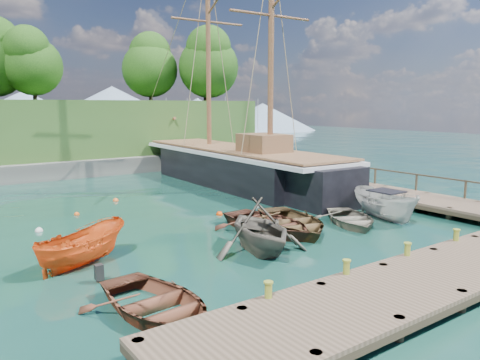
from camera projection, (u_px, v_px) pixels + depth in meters
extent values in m
plane|color=#123C31|center=(266.00, 246.00, 18.77)|extent=(160.00, 160.00, 0.00)
cube|color=brown|center=(446.00, 269.00, 14.61)|extent=(20.00, 3.20, 0.12)
cube|color=#2B2419|center=(445.00, 274.00, 14.64)|extent=(20.00, 3.20, 0.20)
cube|color=brown|center=(336.00, 182.00, 30.91)|extent=(3.20, 24.00, 0.12)
cube|color=#2B2419|center=(335.00, 185.00, 30.94)|extent=(3.20, 24.00, 0.20)
cylinder|color=#2B2419|center=(222.00, 171.00, 39.64)|extent=(0.28, 0.28, 1.10)
cylinder|color=#2B2419|center=(247.00, 169.00, 41.13)|extent=(0.28, 0.28, 1.10)
cylinder|color=olive|center=(268.00, 319.00, 12.38)|extent=(0.26, 0.26, 0.45)
cylinder|color=olive|center=(345.00, 293.00, 14.10)|extent=(0.26, 0.26, 0.45)
cylinder|color=olive|center=(406.00, 272.00, 15.82)|extent=(0.26, 0.26, 0.45)
cylinder|color=olive|center=(455.00, 256.00, 17.54)|extent=(0.26, 0.26, 0.45)
imported|color=brown|center=(157.00, 316.00, 12.59)|extent=(3.61, 4.76, 0.93)
imported|color=#5C574B|center=(259.00, 252.00, 18.06)|extent=(4.53, 4.96, 2.23)
imported|color=#4D3920|center=(292.00, 231.00, 21.07)|extent=(4.98, 5.96, 1.06)
imported|color=#6D6758|center=(351.00, 225.00, 22.15)|extent=(4.36, 4.83, 0.82)
imported|color=#4E2A1D|center=(268.00, 232.00, 20.86)|extent=(3.81, 5.17, 1.04)
imported|color=#EB5617|center=(83.00, 265.00, 16.58)|extent=(4.13, 2.95, 1.50)
imported|color=beige|center=(385.00, 219.00, 23.21)|extent=(2.72, 4.68, 1.70)
cube|color=black|center=(237.00, 174.00, 33.33)|extent=(5.45, 15.30, 3.15)
cube|color=black|center=(177.00, 160.00, 41.34)|extent=(2.87, 4.85, 2.83)
cube|color=black|center=(321.00, 192.00, 26.20)|extent=(3.58, 4.01, 2.99)
cube|color=silver|center=(237.00, 152.00, 33.08)|extent=(5.67, 20.06, 0.25)
cube|color=brown|center=(237.00, 149.00, 33.04)|extent=(5.21, 19.61, 0.12)
cube|color=brown|center=(264.00, 143.00, 30.28)|extent=(2.56, 3.09, 1.20)
cylinder|color=brown|center=(159.00, 125.00, 43.82)|extent=(0.48, 6.90, 1.69)
cylinder|color=brown|center=(208.00, 33.00, 34.93)|extent=(0.36, 0.36, 16.71)
cylinder|color=brown|center=(271.00, 28.00, 28.62)|extent=(0.36, 0.36, 15.37)
cylinder|color=#8C7A59|center=(172.00, 39.00, 40.00)|extent=(0.46, 11.55, 9.71)
sphere|color=white|center=(48.00, 256.00, 17.55)|extent=(0.29, 0.29, 0.29)
sphere|color=#DC4E00|center=(103.00, 224.00, 22.27)|extent=(0.28, 0.28, 0.28)
sphere|color=#E53C03|center=(219.00, 215.00, 24.12)|extent=(0.34, 0.34, 0.34)
sphere|color=silver|center=(258.00, 207.00, 26.04)|extent=(0.32, 0.32, 0.32)
sphere|color=#E45815|center=(77.00, 215.00, 24.11)|extent=(0.28, 0.28, 0.28)
sphere|color=orange|center=(116.00, 201.00, 27.60)|extent=(0.33, 0.33, 0.33)
sphere|color=silver|center=(39.00, 231.00, 20.95)|extent=(0.34, 0.34, 0.34)
sphere|color=red|center=(259.00, 226.00, 21.98)|extent=(0.31, 0.31, 0.31)
cylinder|color=#382616|center=(209.00, 94.00, 47.11)|extent=(0.36, 0.36, 1.40)
sphere|color=#1E4313|center=(209.00, 68.00, 46.69)|extent=(6.00, 6.00, 6.00)
cylinder|color=#382616|center=(35.00, 93.00, 41.87)|extent=(0.36, 0.36, 1.40)
sphere|color=#1E4313|center=(33.00, 66.00, 41.50)|extent=(5.13, 5.13, 5.13)
cylinder|color=#382616|center=(205.00, 94.00, 48.01)|extent=(0.36, 0.36, 1.40)
sphere|color=#1E4313|center=(205.00, 73.00, 47.67)|extent=(4.77, 4.77, 4.77)
cylinder|color=#382616|center=(151.00, 94.00, 47.45)|extent=(0.36, 0.36, 1.40)
sphere|color=#1E4313|center=(150.00, 70.00, 47.06)|extent=(5.55, 5.55, 5.55)
cone|color=#728CA5|center=(113.00, 111.00, 85.78)|extent=(36.00, 36.00, 9.00)
cone|color=#728CA5|center=(198.00, 115.00, 96.27)|extent=(28.00, 28.00, 7.00)
cone|color=#728CA5|center=(25.00, 115.00, 77.25)|extent=(32.00, 32.00, 8.00)
cone|color=#728CA5|center=(262.00, 117.00, 106.10)|extent=(24.00, 24.00, 6.00)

